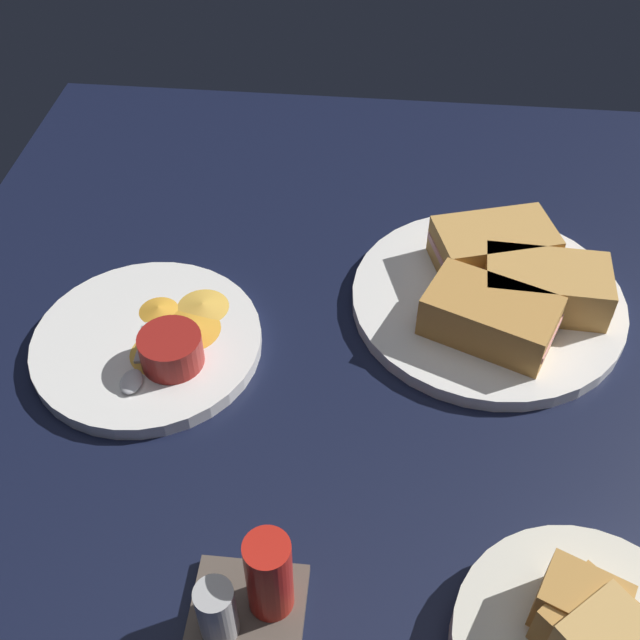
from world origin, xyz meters
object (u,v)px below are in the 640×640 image
ramekin_dark_sauce (502,244)px  spoon_by_dark_ramekin (495,289)px  plate_sandwich_main (487,301)px  ramekin_light_gravy (171,349)px  spoon_by_gravy_ramekin (135,372)px  condiment_caddy (250,597)px  sandwich_half_far (546,286)px  sandwich_half_near (490,316)px  sandwich_half_extra (493,246)px  plate_chips_companion (148,343)px

ramekin_dark_sauce → spoon_by_dark_ramekin: size_ratio=0.76×
plate_sandwich_main → ramekin_light_gravy: 34.74cm
plate_sandwich_main → spoon_by_gravy_ramekin: bearing=22.8°
ramekin_dark_sauce → condiment_caddy: size_ratio=0.80×
plate_sandwich_main → sandwich_half_far: 6.51cm
sandwich_half_near → sandwich_half_extra: same height
plate_chips_companion → spoon_by_dark_ramekin: bearing=-163.8°
plate_chips_companion → spoon_by_gravy_ramekin: spoon_by_gravy_ramekin is taller
sandwich_half_near → condiment_caddy: (19.66, 31.71, -0.59)cm
sandwich_half_far → sandwich_half_extra: same height
sandwich_half_near → plate_chips_companion: sandwich_half_near is taller
spoon_by_dark_ramekin → sandwich_half_extra: bearing=-87.2°
spoon_by_dark_ramekin → ramekin_light_gravy: size_ratio=1.57×
plate_sandwich_main → sandwich_half_far: size_ratio=2.19×
sandwich_half_near → spoon_by_gravy_ramekin: 36.31cm
plate_sandwich_main → sandwich_half_near: bearing=85.0°
sandwich_half_near → ramekin_light_gravy: size_ratio=2.35×
sandwich_half_extra → ramekin_light_gravy: 37.53cm
sandwich_half_extra → plate_sandwich_main: bearing=85.0°
sandwich_half_extra → spoon_by_dark_ramekin: bearing=92.8°
spoon_by_dark_ramekin → condiment_caddy: size_ratio=1.05×
plate_sandwich_main → plate_chips_companion: (35.73, 9.90, 0.00)cm
condiment_caddy → plate_sandwich_main: bearing=-118.3°
spoon_by_gravy_ramekin → condiment_caddy: size_ratio=1.04×
ramekin_light_gravy → spoon_by_gravy_ramekin: size_ratio=0.64×
sandwich_half_near → ramekin_light_gravy: (31.66, 7.23, -0.52)cm
sandwich_half_extra → condiment_caddy: size_ratio=1.55×
sandwich_half_near → ramekin_light_gravy: bearing=12.9°
spoon_by_dark_ramekin → ramekin_light_gravy: (32.87, 13.60, 1.52)cm
spoon_by_dark_ramekin → ramekin_light_gravy: ramekin_light_gravy is taller
plate_sandwich_main → sandwich_half_extra: sandwich_half_extra is taller
plate_sandwich_main → ramekin_light_gravy: bearing=21.8°
sandwich_half_near → condiment_caddy: 37.31cm
sandwich_half_extra → ramekin_light_gravy: size_ratio=2.32×
plate_chips_companion → sandwich_half_extra: bearing=-156.8°
sandwich_half_far → sandwich_half_near: bearing=40.0°
sandwich_half_extra → ramekin_light_gravy: bearing=29.6°
ramekin_dark_sauce → spoon_by_dark_ramekin: 6.11cm
sandwich_half_far → spoon_by_dark_ramekin: (4.92, -1.21, -2.04)cm
sandwich_half_near → spoon_by_dark_ramekin: bearing=-100.8°
sandwich_half_near → sandwich_half_far: size_ratio=1.10×
plate_sandwich_main → spoon_by_gravy_ramekin: spoon_by_gravy_ramekin is taller
spoon_by_gravy_ramekin → sandwich_half_extra: bearing=-150.3°
ramekin_dark_sauce → plate_chips_companion: size_ratio=0.32×
ramekin_light_gravy → condiment_caddy: bearing=116.1°
ramekin_light_gravy → condiment_caddy: 27.25cm
ramekin_light_gravy → condiment_caddy: (-12.00, 24.47, -0.08)cm
plate_sandwich_main → ramekin_dark_sauce: (-1.62, -6.51, 2.89)cm
ramekin_light_gravy → plate_sandwich_main: bearing=-158.2°
sandwich_half_extra → spoon_by_gravy_ramekin: bearing=29.7°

